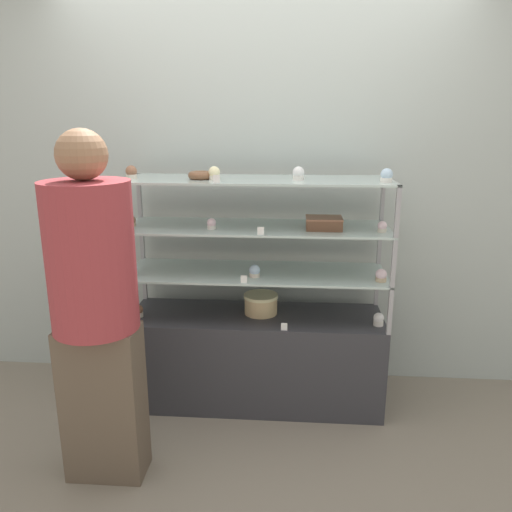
% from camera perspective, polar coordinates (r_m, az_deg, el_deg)
% --- Properties ---
extents(ground_plane, '(20.00, 20.00, 0.00)m').
position_cam_1_polar(ground_plane, '(3.32, 0.00, -15.94)').
color(ground_plane, gray).
extents(back_wall, '(8.00, 0.05, 2.60)m').
position_cam_1_polar(back_wall, '(3.26, 0.52, 7.83)').
color(back_wall, '#A8B2AD').
rests_on(back_wall, ground_plane).
extents(display_base, '(1.53, 0.48, 0.57)m').
position_cam_1_polar(display_base, '(3.18, 0.00, -11.52)').
color(display_base, '#333338').
rests_on(display_base, ground_plane).
extents(display_riser_lower, '(1.53, 0.48, 0.28)m').
position_cam_1_polar(display_riser_lower, '(2.98, 0.00, -2.06)').
color(display_riser_lower, '#99999E').
rests_on(display_riser_lower, display_base).
extents(display_riser_middle, '(1.53, 0.48, 0.28)m').
position_cam_1_polar(display_riser_middle, '(2.91, 0.00, 3.13)').
color(display_riser_middle, '#99999E').
rests_on(display_riser_middle, display_riser_lower).
extents(display_riser_upper, '(1.53, 0.48, 0.28)m').
position_cam_1_polar(display_riser_upper, '(2.86, 0.00, 8.53)').
color(display_riser_upper, '#99999E').
rests_on(display_riser_upper, display_riser_middle).
extents(layer_cake_centerpiece, '(0.21, 0.21, 0.12)m').
position_cam_1_polar(layer_cake_centerpiece, '(3.07, 0.56, -5.48)').
color(layer_cake_centerpiece, '#DBBC84').
rests_on(layer_cake_centerpiece, display_base).
extents(sheet_cake_frosted, '(0.20, 0.17, 0.07)m').
position_cam_1_polar(sheet_cake_frosted, '(2.85, 7.77, 3.76)').
color(sheet_cake_frosted, brown).
rests_on(sheet_cake_frosted, display_riser_middle).
extents(cupcake_0, '(0.06, 0.06, 0.08)m').
position_cam_1_polar(cupcake_0, '(3.10, -13.31, -6.15)').
color(cupcake_0, beige).
rests_on(cupcake_0, display_base).
extents(cupcake_1, '(0.06, 0.06, 0.08)m').
position_cam_1_polar(cupcake_1, '(2.99, 13.83, -7.05)').
color(cupcake_1, white).
rests_on(cupcake_1, display_base).
extents(price_tag_0, '(0.04, 0.00, 0.04)m').
position_cam_1_polar(price_tag_0, '(2.84, 3.24, -8.07)').
color(price_tag_0, white).
rests_on(price_tag_0, display_base).
extents(cupcake_2, '(0.06, 0.06, 0.07)m').
position_cam_1_polar(cupcake_2, '(3.00, -13.99, -1.45)').
color(cupcake_2, white).
rests_on(cupcake_2, display_riser_lower).
extents(cupcake_3, '(0.06, 0.06, 0.07)m').
position_cam_1_polar(cupcake_3, '(2.86, -0.20, -1.76)').
color(cupcake_3, beige).
rests_on(cupcake_3, display_riser_lower).
extents(cupcake_4, '(0.06, 0.06, 0.07)m').
position_cam_1_polar(cupcake_4, '(2.87, 14.11, -2.19)').
color(cupcake_4, '#CCB28C').
rests_on(cupcake_4, display_riser_lower).
extents(price_tag_1, '(0.04, 0.00, 0.04)m').
position_cam_1_polar(price_tag_1, '(2.76, -1.39, -2.68)').
color(price_tag_1, white).
rests_on(price_tag_1, display_riser_lower).
extents(cupcake_5, '(0.05, 0.05, 0.06)m').
position_cam_1_polar(cupcake_5, '(2.99, -14.06, 3.87)').
color(cupcake_5, '#CCB28C').
rests_on(cupcake_5, display_riser_middle).
extents(cupcake_6, '(0.05, 0.05, 0.06)m').
position_cam_1_polar(cupcake_6, '(2.84, -5.10, 3.67)').
color(cupcake_6, white).
rests_on(cupcake_6, display_riser_middle).
extents(cupcake_7, '(0.05, 0.05, 0.06)m').
position_cam_1_polar(cupcake_7, '(2.83, 14.22, 3.24)').
color(cupcake_7, beige).
rests_on(cupcake_7, display_riser_middle).
extents(price_tag_2, '(0.04, 0.00, 0.04)m').
position_cam_1_polar(price_tag_2, '(2.68, 0.54, 2.88)').
color(price_tag_2, white).
rests_on(price_tag_2, display_riser_middle).
extents(cupcake_8, '(0.06, 0.06, 0.07)m').
position_cam_1_polar(cupcake_8, '(2.95, -14.06, 9.25)').
color(cupcake_8, beige).
rests_on(cupcake_8, display_riser_upper).
extents(cupcake_9, '(0.06, 0.06, 0.07)m').
position_cam_1_polar(cupcake_9, '(2.82, -4.79, 9.38)').
color(cupcake_9, beige).
rests_on(cupcake_9, display_riser_upper).
extents(cupcake_10, '(0.06, 0.06, 0.07)m').
position_cam_1_polar(cupcake_10, '(2.80, 4.87, 9.35)').
color(cupcake_10, white).
rests_on(cupcake_10, display_riser_upper).
extents(cupcake_11, '(0.06, 0.06, 0.07)m').
position_cam_1_polar(cupcake_11, '(2.78, 14.70, 8.86)').
color(cupcake_11, white).
rests_on(cupcake_11, display_riser_upper).
extents(price_tag_3, '(0.04, 0.00, 0.04)m').
position_cam_1_polar(price_tag_3, '(2.66, -4.53, 8.76)').
color(price_tag_3, white).
rests_on(price_tag_3, display_riser_upper).
extents(donut_glazed, '(0.14, 0.14, 0.04)m').
position_cam_1_polar(donut_glazed, '(2.86, -6.33, 9.16)').
color(donut_glazed, brown).
rests_on(donut_glazed, display_riser_upper).
extents(customer_figure, '(0.39, 0.39, 1.69)m').
position_cam_1_polar(customer_figure, '(2.42, -17.91, -5.23)').
color(customer_figure, brown).
rests_on(customer_figure, ground_plane).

